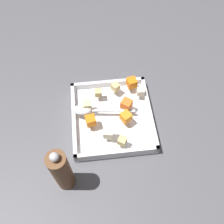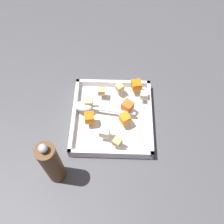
# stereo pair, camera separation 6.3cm
# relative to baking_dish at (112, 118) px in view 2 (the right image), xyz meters

# --- Properties ---
(ground_plane) EXTENTS (4.00, 4.00, 0.00)m
(ground_plane) POSITION_rel_baking_dish_xyz_m (0.01, -0.01, -0.01)
(ground_plane) COLOR #4C4C51
(baking_dish) EXTENTS (0.29, 0.27, 0.04)m
(baking_dish) POSITION_rel_baking_dish_xyz_m (0.00, 0.00, 0.00)
(baking_dish) COLOR silver
(baking_dish) RESTS_ON ground_plane
(carrot_chunk_near_right) EXTENTS (0.04, 0.04, 0.03)m
(carrot_chunk_near_right) POSITION_rel_baking_dish_xyz_m (0.11, -0.08, 0.04)
(carrot_chunk_near_right) COLOR orange
(carrot_chunk_near_right) RESTS_ON baking_dish
(carrot_chunk_heap_top) EXTENTS (0.04, 0.04, 0.03)m
(carrot_chunk_heap_top) POSITION_rel_baking_dish_xyz_m (-0.03, -0.04, 0.04)
(carrot_chunk_heap_top) COLOR orange
(carrot_chunk_heap_top) RESTS_ON baking_dish
(carrot_chunk_corner_se) EXTENTS (0.05, 0.05, 0.03)m
(carrot_chunk_corner_se) POSITION_rel_baking_dish_xyz_m (0.02, -0.05, 0.04)
(carrot_chunk_corner_se) COLOR orange
(carrot_chunk_corner_se) RESTS_ON baking_dish
(carrot_chunk_under_handle) EXTENTS (0.04, 0.04, 0.03)m
(carrot_chunk_under_handle) POSITION_rel_baking_dish_xyz_m (-0.03, 0.07, 0.04)
(carrot_chunk_under_handle) COLOR orange
(carrot_chunk_under_handle) RESTS_ON baking_dish
(potato_chunk_corner_ne) EXTENTS (0.03, 0.03, 0.03)m
(potato_chunk_corner_ne) POSITION_rel_baking_dish_xyz_m (0.03, 0.08, 0.04)
(potato_chunk_corner_ne) COLOR #E0CC89
(potato_chunk_corner_ne) RESTS_ON baking_dish
(potato_chunk_mid_right) EXTENTS (0.03, 0.03, 0.02)m
(potato_chunk_mid_right) POSITION_rel_baking_dish_xyz_m (0.07, -0.11, 0.04)
(potato_chunk_mid_right) COLOR beige
(potato_chunk_mid_right) RESTS_ON baking_dish
(potato_chunk_near_left) EXTENTS (0.03, 0.03, 0.02)m
(potato_chunk_near_left) POSITION_rel_baking_dish_xyz_m (0.10, -0.02, 0.04)
(potato_chunk_near_left) COLOR tan
(potato_chunk_near_left) RESTS_ON baking_dish
(potato_chunk_corner_sw) EXTENTS (0.04, 0.04, 0.03)m
(potato_chunk_corner_sw) POSITION_rel_baking_dish_xyz_m (-0.08, 0.02, 0.04)
(potato_chunk_corner_sw) COLOR beige
(potato_chunk_corner_sw) RESTS_ON baking_dish
(potato_chunk_corner_nw) EXTENTS (0.02, 0.02, 0.02)m
(potato_chunk_corner_nw) POSITION_rel_baking_dish_xyz_m (0.08, 0.04, 0.04)
(potato_chunk_corner_nw) COLOR tan
(potato_chunk_corner_nw) RESTS_ON baking_dish
(potato_chunk_heap_side) EXTENTS (0.03, 0.03, 0.03)m
(potato_chunk_heap_side) POSITION_rel_baking_dish_xyz_m (-0.11, -0.02, 0.04)
(potato_chunk_heap_side) COLOR tan
(potato_chunk_heap_side) RESTS_ON baking_dish
(serving_spoon) EXTENTS (0.05, 0.21, 0.02)m
(serving_spoon) POSITION_rel_baking_dish_xyz_m (0.02, 0.09, 0.04)
(serving_spoon) COLOR silver
(serving_spoon) RESTS_ON baking_dish
(pepper_mill) EXTENTS (0.05, 0.05, 0.22)m
(pepper_mill) POSITION_rel_baking_dish_xyz_m (-0.20, 0.16, 0.09)
(pepper_mill) COLOR brown
(pepper_mill) RESTS_ON ground_plane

